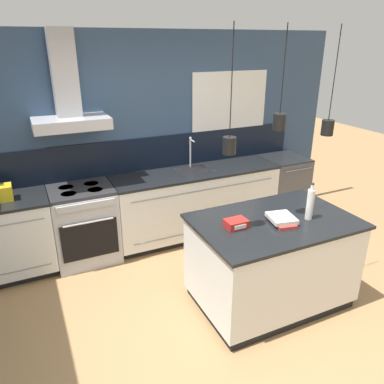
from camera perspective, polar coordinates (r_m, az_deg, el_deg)
The scene contains 9 objects.
ground_plane at distance 3.73m, azimuth 3.65°, elevation -19.39°, with size 16.00×16.00×0.00m, color #A87F51.
wall_back at distance 4.76m, azimuth -8.12°, elevation 8.33°, with size 5.60×2.02×2.60m.
counter_run_sink at distance 5.00m, azimuth 0.61°, elevation -1.59°, with size 2.22×0.64×1.32m.
oven_range at distance 4.61m, azimuth -16.04°, elevation -4.73°, with size 0.72×0.66×0.91m.
dishwasher at distance 5.70m, azimuth 13.42°, elevation 0.77°, with size 0.59×0.65×0.91m.
kitchen_island at distance 3.82m, azimuth 11.96°, elevation -10.22°, with size 1.51×1.00×0.91m.
bottle_on_island at distance 3.64m, azimuth 17.55°, elevation -1.72°, with size 0.07×0.07×0.36m.
book_stack at distance 3.55m, azimuth 13.46°, elevation -4.06°, with size 0.27×0.34×0.06m.
red_supply_box at distance 3.39m, azimuth 6.73°, elevation -4.79°, with size 0.19×0.15×0.07m.
Camera 1 is at (-1.38, -2.43, 2.47)m, focal length 35.00 mm.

